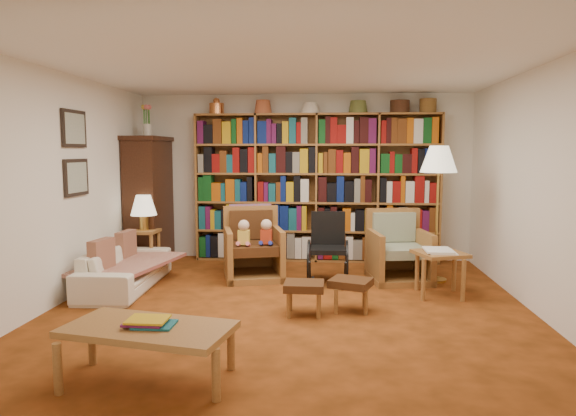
# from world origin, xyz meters

# --- Properties ---
(floor) EXTENTS (5.00, 5.00, 0.00)m
(floor) POSITION_xyz_m (0.00, 0.00, 0.00)
(floor) COLOR #9A4717
(floor) RESTS_ON ground
(ceiling) EXTENTS (5.00, 5.00, 0.00)m
(ceiling) POSITION_xyz_m (0.00, 0.00, 2.50)
(ceiling) COLOR white
(ceiling) RESTS_ON wall_back
(wall_back) EXTENTS (5.00, 0.00, 5.00)m
(wall_back) POSITION_xyz_m (0.00, 2.50, 1.25)
(wall_back) COLOR white
(wall_back) RESTS_ON floor
(wall_front) EXTENTS (5.00, 0.00, 5.00)m
(wall_front) POSITION_xyz_m (0.00, -2.50, 1.25)
(wall_front) COLOR white
(wall_front) RESTS_ON floor
(wall_left) EXTENTS (0.00, 5.00, 5.00)m
(wall_left) POSITION_xyz_m (-2.50, 0.00, 1.25)
(wall_left) COLOR white
(wall_left) RESTS_ON floor
(wall_right) EXTENTS (0.00, 5.00, 5.00)m
(wall_right) POSITION_xyz_m (2.50, 0.00, 1.25)
(wall_right) COLOR white
(wall_right) RESTS_ON floor
(bookshelf) EXTENTS (3.60, 0.30, 2.42)m
(bookshelf) POSITION_xyz_m (0.20, 2.33, 1.17)
(bookshelf) COLOR #A26D32
(bookshelf) RESTS_ON floor
(curio_cabinet) EXTENTS (0.50, 0.95, 2.40)m
(curio_cabinet) POSITION_xyz_m (-2.25, 2.00, 0.95)
(curio_cabinet) COLOR #3D1E10
(curio_cabinet) RESTS_ON floor
(framed_pictures) EXTENTS (0.03, 0.52, 0.97)m
(framed_pictures) POSITION_xyz_m (-2.48, 0.30, 1.62)
(framed_pictures) COLOR black
(framed_pictures) RESTS_ON wall_left
(sofa) EXTENTS (1.72, 0.74, 0.49)m
(sofa) POSITION_xyz_m (-2.05, 0.57, 0.25)
(sofa) COLOR #EDE2C8
(sofa) RESTS_ON floor
(sofa_throw) EXTENTS (1.03, 1.58, 0.04)m
(sofa_throw) POSITION_xyz_m (-2.00, 0.57, 0.30)
(sofa_throw) COLOR beige
(sofa_throw) RESTS_ON sofa
(cushion_left) EXTENTS (0.14, 0.37, 0.37)m
(cushion_left) POSITION_xyz_m (-2.18, 0.92, 0.45)
(cushion_left) COLOR maroon
(cushion_left) RESTS_ON sofa
(cushion_right) EXTENTS (0.17, 0.39, 0.38)m
(cushion_right) POSITION_xyz_m (-2.18, 0.22, 0.45)
(cushion_right) COLOR maroon
(cushion_right) RESTS_ON sofa
(side_table_lamp) EXTENTS (0.37, 0.37, 0.56)m
(side_table_lamp) POSITION_xyz_m (-2.15, 1.49, 0.40)
(side_table_lamp) COLOR #A26D32
(side_table_lamp) RESTS_ON floor
(table_lamp) EXTENTS (0.36, 0.36, 0.48)m
(table_lamp) POSITION_xyz_m (-2.15, 1.49, 0.89)
(table_lamp) COLOR gold
(table_lamp) RESTS_ON side_table_lamp
(armchair_leather) EXTENTS (0.93, 0.94, 0.93)m
(armchair_leather) POSITION_xyz_m (-0.57, 1.26, 0.38)
(armchair_leather) COLOR #A26D32
(armchair_leather) RESTS_ON floor
(armchair_sage) EXTENTS (0.84, 0.86, 0.90)m
(armchair_sage) POSITION_xyz_m (1.29, 1.27, 0.34)
(armchair_sage) COLOR #A26D32
(armchair_sage) RESTS_ON floor
(wheelchair) EXTENTS (0.51, 0.71, 0.89)m
(wheelchair) POSITION_xyz_m (0.38, 1.05, 0.40)
(wheelchair) COLOR black
(wheelchair) RESTS_ON floor
(floor_lamp) EXTENTS (0.45, 0.45, 1.72)m
(floor_lamp) POSITION_xyz_m (1.75, 1.22, 1.48)
(floor_lamp) COLOR gold
(floor_lamp) RESTS_ON floor
(side_table_papers) EXTENTS (0.64, 0.64, 0.54)m
(side_table_papers) POSITION_xyz_m (1.66, 0.54, 0.43)
(side_table_papers) COLOR #A26D32
(side_table_papers) RESTS_ON floor
(footstool_a) EXTENTS (0.40, 0.34, 0.34)m
(footstool_a) POSITION_xyz_m (0.16, -0.28, 0.27)
(footstool_a) COLOR #472913
(footstool_a) RESTS_ON floor
(footstool_b) EXTENTS (0.49, 0.46, 0.34)m
(footstool_b) POSITION_xyz_m (0.63, -0.12, 0.28)
(footstool_b) COLOR #472913
(footstool_b) RESTS_ON floor
(coffee_table) EXTENTS (1.27, 0.80, 0.47)m
(coffee_table) POSITION_xyz_m (-0.87, -1.88, 0.37)
(coffee_table) COLOR #A26D32
(coffee_table) RESTS_ON floor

